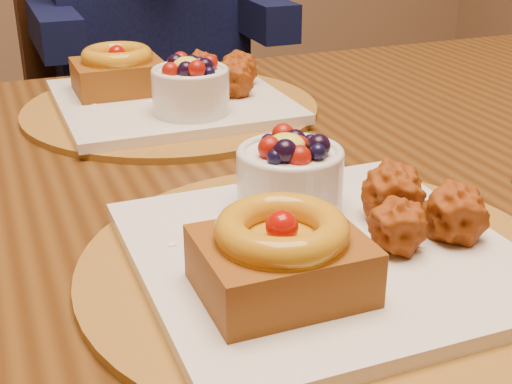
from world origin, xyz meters
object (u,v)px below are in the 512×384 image
Objects in this scene: place_setting_far at (169,93)px; chair_far at (143,124)px; dining_table at (229,236)px; place_setting_near at (317,239)px.

chair_far is (0.11, 0.70, -0.27)m from place_setting_far.
dining_table is 0.94m from chair_far.
dining_table is 4.21× the size of place_setting_near.
chair_far is at bearing 84.25° from place_setting_near.
place_setting_near is at bearing -106.77° from chair_far.
dining_table is at bearing -107.93° from chair_far.
dining_table is 0.24m from place_setting_far.
chair_far reaches higher than place_setting_far.
place_setting_far is at bearing 90.02° from place_setting_near.
place_setting_far is (-0.00, 0.21, 0.10)m from dining_table.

